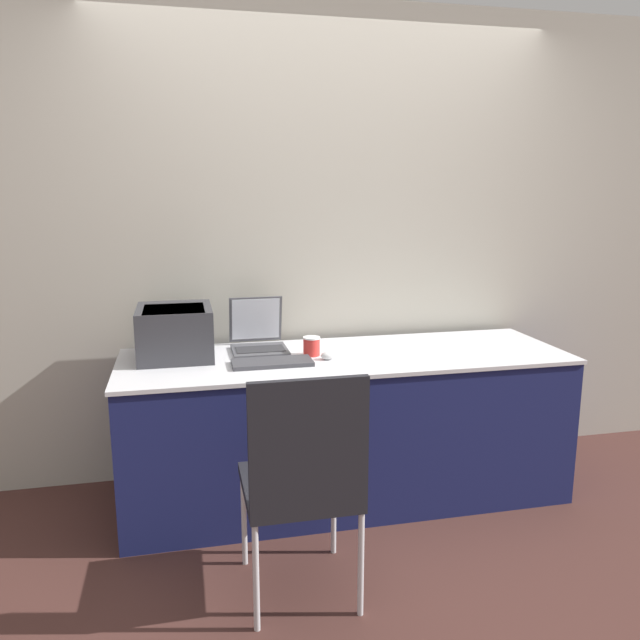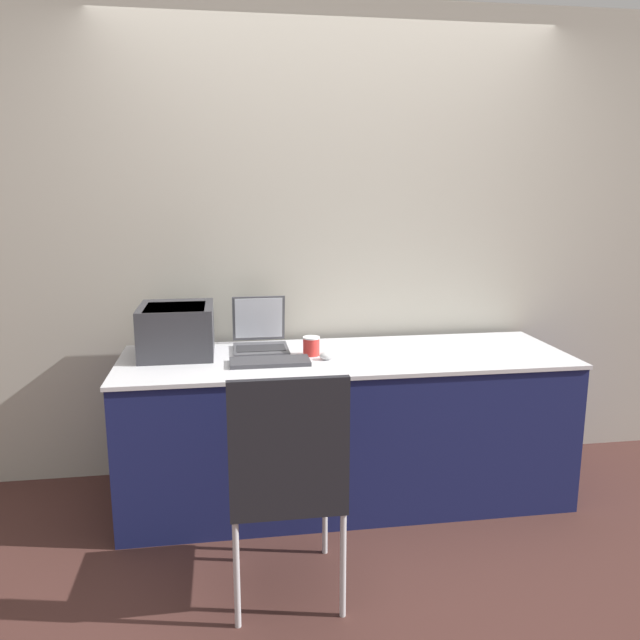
{
  "view_description": "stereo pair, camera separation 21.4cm",
  "coord_description": "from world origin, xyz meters",
  "px_view_note": "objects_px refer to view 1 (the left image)",
  "views": [
    {
      "loc": [
        -0.81,
        -2.63,
        1.6
      ],
      "look_at": [
        -0.13,
        0.4,
        0.96
      ],
      "focal_mm": 35.0,
      "sensor_mm": 36.0,
      "label": 1
    },
    {
      "loc": [
        -0.6,
        -2.67,
        1.6
      ],
      "look_at": [
        -0.13,
        0.4,
        0.96
      ],
      "focal_mm": 35.0,
      "sensor_mm": 36.0,
      "label": 2
    }
  ],
  "objects_px": {
    "laptop_left": "(258,339)",
    "mouse": "(328,356)",
    "external_keyboard": "(272,363)",
    "coffee_cup": "(312,346)",
    "printer": "(175,330)",
    "chair": "(302,474)"
  },
  "relations": [
    {
      "from": "laptop_left",
      "to": "mouse",
      "type": "distance_m",
      "value": 0.42
    },
    {
      "from": "external_keyboard",
      "to": "mouse",
      "type": "bearing_deg",
      "value": 5.9
    },
    {
      "from": "laptop_left",
      "to": "coffee_cup",
      "type": "relative_size",
      "value": 3.39
    },
    {
      "from": "laptop_left",
      "to": "external_keyboard",
      "type": "height_order",
      "value": "laptop_left"
    },
    {
      "from": "external_keyboard",
      "to": "mouse",
      "type": "relative_size",
      "value": 5.53
    },
    {
      "from": "printer",
      "to": "chair",
      "type": "distance_m",
      "value": 1.13
    },
    {
      "from": "laptop_left",
      "to": "mouse",
      "type": "relative_size",
      "value": 4.65
    },
    {
      "from": "printer",
      "to": "chair",
      "type": "height_order",
      "value": "printer"
    },
    {
      "from": "laptop_left",
      "to": "mouse",
      "type": "xyz_separation_m",
      "value": [
        0.31,
        -0.28,
        -0.04
      ]
    },
    {
      "from": "laptop_left",
      "to": "external_keyboard",
      "type": "bearing_deg",
      "value": -84.76
    },
    {
      "from": "printer",
      "to": "chair",
      "type": "bearing_deg",
      "value": -64.6
    },
    {
      "from": "coffee_cup",
      "to": "external_keyboard",
      "type": "bearing_deg",
      "value": -150.02
    },
    {
      "from": "printer",
      "to": "coffee_cup",
      "type": "xyz_separation_m",
      "value": [
        0.68,
        -0.11,
        -0.09
      ]
    },
    {
      "from": "external_keyboard",
      "to": "coffee_cup",
      "type": "height_order",
      "value": "coffee_cup"
    },
    {
      "from": "laptop_left",
      "to": "mouse",
      "type": "height_order",
      "value": "laptop_left"
    },
    {
      "from": "laptop_left",
      "to": "chair",
      "type": "bearing_deg",
      "value": -88.13
    },
    {
      "from": "external_keyboard",
      "to": "coffee_cup",
      "type": "relative_size",
      "value": 4.04
    },
    {
      "from": "external_keyboard",
      "to": "coffee_cup",
      "type": "distance_m",
      "value": 0.26
    },
    {
      "from": "printer",
      "to": "external_keyboard",
      "type": "distance_m",
      "value": 0.53
    },
    {
      "from": "mouse",
      "to": "laptop_left",
      "type": "bearing_deg",
      "value": 138.21
    },
    {
      "from": "coffee_cup",
      "to": "mouse",
      "type": "height_order",
      "value": "coffee_cup"
    },
    {
      "from": "chair",
      "to": "laptop_left",
      "type": "bearing_deg",
      "value": 91.87
    }
  ]
}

